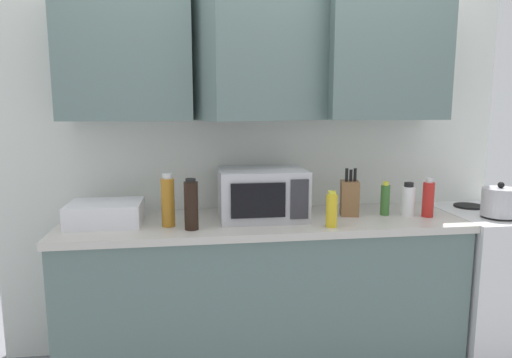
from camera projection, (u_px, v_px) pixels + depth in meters
name	position (u px, v px, depth m)	size (l,w,h in m)	color
wall_back_with_cabinets	(258.00, 98.00, 2.66)	(3.09, 0.57, 2.60)	silver
counter_run	(263.00, 294.00, 2.62)	(2.22, 0.63, 0.90)	slate
stove_range	(502.00, 282.00, 2.80)	(0.76, 0.64, 0.91)	silver
kettle	(500.00, 202.00, 2.56)	(0.19, 0.19, 0.19)	#B2B2B7
microwave	(262.00, 194.00, 2.54)	(0.48, 0.37, 0.28)	#B7B7BC
dish_rack	(106.00, 213.00, 2.42)	(0.38, 0.30, 0.12)	silver
knife_block	(350.00, 197.00, 2.62)	(0.12, 0.14, 0.28)	brown
bottle_green_oil	(385.00, 199.00, 2.62)	(0.05, 0.05, 0.20)	#386B2D
bottle_red_sauce	(428.00, 199.00, 2.58)	(0.06, 0.06, 0.22)	red
bottle_amber_vinegar	(168.00, 201.00, 2.37)	(0.07, 0.07, 0.28)	#AD701E
bottle_yellow_mustard	(332.00, 210.00, 2.36)	(0.06, 0.06, 0.19)	gold
bottle_soy_dark	(191.00, 205.00, 2.31)	(0.07, 0.07, 0.26)	black
bottle_white_jar	(408.00, 200.00, 2.61)	(0.08, 0.08, 0.19)	white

